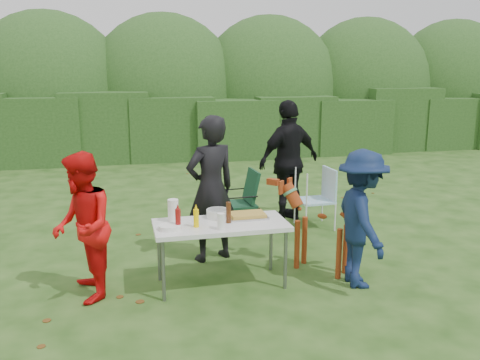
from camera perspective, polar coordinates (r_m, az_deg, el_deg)
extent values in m
plane|color=#1E4211|center=(6.31, 0.06, -10.29)|extent=(80.00, 80.00, 0.00)
cube|color=#23471C|center=(13.81, -7.74, 5.87)|extent=(22.00, 1.40, 1.70)
ellipsoid|color=#3D6628|center=(15.34, -8.45, 9.33)|extent=(20.00, 2.60, 3.20)
cube|color=silver|center=(5.74, -2.17, -5.07)|extent=(1.50, 0.70, 0.05)
cylinder|color=slate|center=(5.52, -8.60, -10.05)|extent=(0.04, 0.04, 0.69)
cylinder|color=slate|center=(5.77, 5.13, -8.90)|extent=(0.04, 0.04, 0.69)
cylinder|color=slate|center=(6.04, -9.08, -8.03)|extent=(0.04, 0.04, 0.69)
cylinder|color=slate|center=(6.27, 3.50, -7.09)|extent=(0.04, 0.04, 0.69)
imported|color=black|center=(6.46, -3.28, -1.00)|extent=(0.80, 0.65, 1.88)
imported|color=red|center=(5.63, -17.27, -5.10)|extent=(0.70, 0.85, 1.60)
imported|color=black|center=(8.18, 5.51, 2.13)|extent=(1.24, 0.85, 1.95)
imported|color=#0F1E41|center=(5.88, 13.49, -4.26)|extent=(0.68, 1.07, 1.57)
cube|color=#B7B7BA|center=(5.92, 0.85, -4.15)|extent=(0.45, 0.30, 0.02)
cube|color=gold|center=(5.91, 0.85, -3.89)|extent=(0.40, 0.26, 0.04)
cylinder|color=#FFD600|center=(5.58, -4.95, -4.30)|extent=(0.06, 0.06, 0.20)
cylinder|color=maroon|center=(5.54, -6.98, -4.36)|extent=(0.06, 0.06, 0.22)
cylinder|color=#47230F|center=(5.70, -1.30, -3.67)|extent=(0.06, 0.06, 0.24)
cylinder|color=white|center=(5.78, -7.51, -3.43)|extent=(0.12, 0.12, 0.26)
cylinder|color=white|center=(5.48, -2.15, -4.67)|extent=(0.08, 0.08, 0.18)
cylinder|color=silver|center=(5.91, -2.53, -3.78)|extent=(0.26, 0.26, 0.10)
cylinder|color=white|center=(5.55, -7.88, -5.27)|extent=(0.24, 0.24, 0.05)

